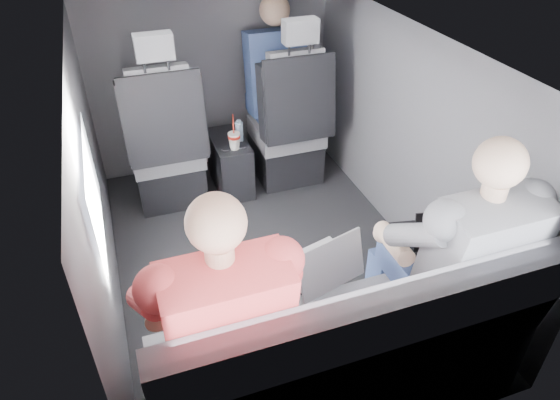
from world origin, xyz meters
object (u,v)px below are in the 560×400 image
object	(u,v)px
front_seat_right	(289,132)
laptop_silver	(322,264)
passenger_rear_left	(220,320)
passenger_rear_right	(453,258)
soda_cup	(234,140)
rear_bench	(344,360)
center_console	(230,163)
laptop_white	(212,301)
laptop_black	(436,236)
front_seat_left	(167,152)
passenger_front_right	(275,74)
water_bottle	(239,131)

from	to	relation	value
front_seat_right	laptop_silver	size ratio (longest dim) A/B	3.39
passenger_rear_left	passenger_rear_right	bearing A→B (deg)	-0.00
front_seat_right	soda_cup	world-z (taller)	front_seat_right
front_seat_right	rear_bench	world-z (taller)	front_seat_right
soda_cup	laptop_silver	world-z (taller)	laptop_silver
center_console	soda_cup	world-z (taller)	soda_cup
center_console	laptop_white	bearing A→B (deg)	-106.32
laptop_black	passenger_rear_left	bearing A→B (deg)	-170.68
front_seat_left	laptop_black	bearing A→B (deg)	-57.84
front_seat_left	passenger_rear_left	xyz separation A→B (m)	(-0.05, -1.81, 0.25)
center_console	laptop_silver	xyz separation A→B (m)	(-0.00, -1.67, 0.43)
laptop_black	passenger_front_right	xyz separation A→B (m)	(-0.14, 1.89, 0.13)
front_seat_left	laptop_white	bearing A→B (deg)	-91.86
water_bottle	laptop_silver	bearing A→B (deg)	-92.55
water_bottle	passenger_rear_left	size ratio (longest dim) A/B	0.12
front_seat_left	passenger_rear_right	distance (m)	2.08
laptop_black	soda_cup	bearing A→B (deg)	110.37
laptop_black	passenger_rear_right	bearing A→B (deg)	-101.91
soda_cup	passenger_rear_right	world-z (taller)	passenger_rear_right
passenger_front_right	passenger_rear_right	bearing A→B (deg)	-87.07
rear_bench	front_seat_left	bearing A→B (deg)	103.31
laptop_white	laptop_silver	size ratio (longest dim) A/B	0.97
rear_bench	soda_cup	world-z (taller)	rear_bench
center_console	passenger_rear_right	bearing A→B (deg)	-73.76
front_seat_right	center_console	distance (m)	0.49
front_seat_left	laptop_silver	size ratio (longest dim) A/B	3.39
passenger_rear_right	passenger_front_right	world-z (taller)	passenger_front_right
front_seat_right	passenger_rear_right	bearing A→B (deg)	-87.21
front_seat_right	laptop_silver	bearing A→B (deg)	-105.50
water_bottle	front_seat_left	bearing A→B (deg)	179.86
front_seat_right	passenger_rear_left	size ratio (longest dim) A/B	0.98
water_bottle	soda_cup	bearing A→B (deg)	-122.58
laptop_silver	laptop_black	distance (m)	0.58
front_seat_right	water_bottle	distance (m)	0.39
water_bottle	passenger_rear_right	bearing A→B (deg)	-75.49
center_console	laptop_white	distance (m)	1.85
front_seat_right	passenger_rear_left	xyz separation A→B (m)	(-0.95, -1.81, 0.25)
rear_bench	passenger_rear_right	distance (m)	0.65
laptop_silver	passenger_rear_left	world-z (taller)	passenger_rear_left
center_console	passenger_rear_right	size ratio (longest dim) A/B	0.37
laptop_white	laptop_silver	distance (m)	0.51
laptop_black	front_seat_right	bearing A→B (deg)	94.40
laptop_white	passenger_rear_right	distance (m)	1.05
center_console	passenger_rear_left	bearing A→B (deg)	-105.17
laptop_white	laptop_black	size ratio (longest dim) A/B	0.93
laptop_black	passenger_rear_left	world-z (taller)	passenger_rear_left
front_seat_left	front_seat_right	xyz separation A→B (m)	(0.90, 0.00, 0.00)
front_seat_left	rear_bench	size ratio (longest dim) A/B	0.79
soda_cup	center_console	bearing A→B (deg)	92.99
front_seat_right	passenger_rear_right	size ratio (longest dim) A/B	0.98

